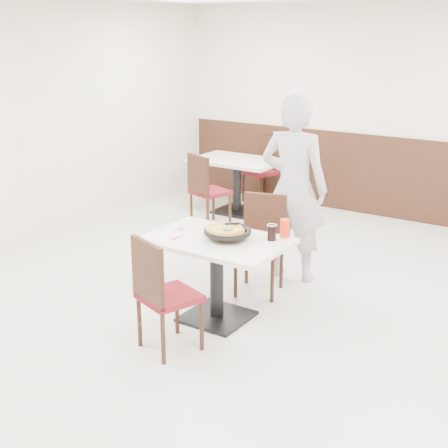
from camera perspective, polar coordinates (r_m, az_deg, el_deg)
The scene contains 21 objects.
floor at distance 5.89m, azimuth 1.61°, elevation -7.34°, with size 7.00×7.00×0.00m, color #AFAFAA.
wall_back at distance 8.59m, azimuth 14.26°, elevation 9.83°, with size 6.00×0.04×2.80m, color silver.
wall_left at distance 7.45m, azimuth -18.55°, elevation 8.34°, with size 0.04×7.00×2.80m, color silver.
wainscot_back at distance 8.72m, azimuth 13.80°, elevation 4.29°, with size 5.90×0.03×1.10m, color black.
fluo_panel_c at distance 7.67m, azimuth -0.81°, elevation 19.82°, with size 1.20×0.60×0.02m, color white.
main_table at distance 5.47m, azimuth -0.67°, elevation -5.06°, with size 1.20×0.80×0.75m, color silver, non-canonical shape.
chair_near at distance 4.96m, azimuth -5.01°, elevation -6.37°, with size 0.42×0.42×0.95m, color black, non-canonical shape.
chair_far at distance 5.98m, azimuth 3.25°, elevation -2.06°, with size 0.42×0.42×0.95m, color black, non-canonical shape.
trivet at distance 5.37m, azimuth 0.02°, elevation -1.01°, with size 0.13×0.13×0.04m, color black.
pizza_pan at distance 5.32m, azimuth 0.33°, elevation -0.94°, with size 0.34×0.34×0.01m, color black.
pizza at distance 5.34m, azimuth 0.03°, elevation -0.65°, with size 0.35×0.35×0.02m, color gold.
pizza_server at distance 5.31m, azimuth 0.33°, elevation -0.37°, with size 0.08×0.10×0.00m, color silver.
napkin at distance 5.43m, azimuth -4.91°, elevation -1.05°, with size 0.17×0.17×0.00m, color white.
side_plate at distance 5.44m, azimuth -4.72°, elevation -0.95°, with size 0.17×0.17×0.01m, color white.
fork at distance 5.50m, azimuth -4.40°, elevation -0.63°, with size 0.01×0.15×0.00m, color silver.
cola_glass at distance 5.29m, azimuth 4.38°, elevation -0.82°, with size 0.07×0.07×0.13m, color black.
red_cup at distance 5.38m, azimuth 5.58°, elevation -0.39°, with size 0.08×0.08×0.16m, color red.
diner_person at distance 6.25m, azimuth 6.40°, elevation 3.25°, with size 0.69×0.45×1.89m, color #AFAEB3.
bg_table_left at distance 8.65m, azimuth 1.18°, elevation 3.50°, with size 1.20×0.80×0.75m, color silver, non-canonical shape.
bg_chair_left_near at distance 8.03m, azimuth -1.25°, elevation 3.12°, with size 0.42×0.42×0.95m, color black, non-canonical shape.
bg_chair_left_far at distance 9.16m, azimuth 3.38°, elevation 4.91°, with size 0.42×0.42×0.95m, color black, non-canonical shape.
Camera 1 is at (2.79, -4.55, 2.48)m, focal length 50.00 mm.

